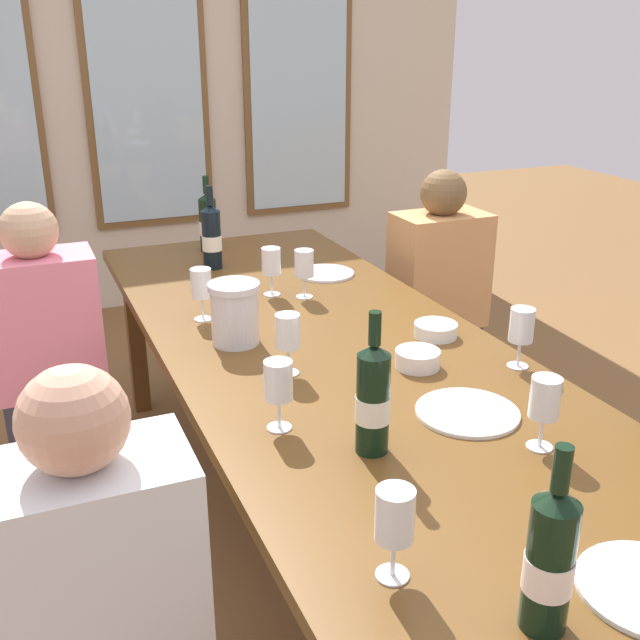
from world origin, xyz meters
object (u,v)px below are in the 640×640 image
at_px(wine_glass_1, 288,333).
at_px(white_plate_2, 467,412).
at_px(wine_bottle_3, 208,222).
at_px(wine_glass_6, 304,266).
at_px(wine_glass_7, 545,401).
at_px(seated_person_1, 437,307).
at_px(tasting_bowl_1, 418,359).
at_px(wine_glass_4, 271,264).
at_px(metal_pitcher, 235,313).
at_px(wine_glass_5, 522,327).
at_px(tasting_bowl_0, 436,330).
at_px(seated_person_0, 48,367).
at_px(wine_bottle_2, 373,399).
at_px(dining_table, 335,368).
at_px(white_plate_0, 325,273).
at_px(wine_glass_2, 395,517).
at_px(wine_glass_3, 278,382).
at_px(wine_bottle_0, 550,560).
at_px(wine_glass_0, 201,284).
at_px(wine_bottle_1, 212,237).

bearing_deg(wine_glass_1, white_plate_2, -50.47).
distance_m(wine_bottle_3, wine_glass_6, 0.75).
bearing_deg(wine_glass_7, seated_person_1, 67.04).
bearing_deg(seated_person_1, wine_bottle_3, 149.86).
xyz_separation_m(tasting_bowl_1, wine_glass_4, (-0.17, 0.75, 0.09)).
relative_size(metal_pitcher, wine_glass_5, 1.09).
distance_m(tasting_bowl_0, seated_person_0, 1.35).
xyz_separation_m(wine_glass_4, wine_glass_5, (0.43, -0.85, 0.00)).
distance_m(white_plate_2, wine_glass_4, 1.05).
relative_size(wine_bottle_2, wine_glass_4, 1.91).
height_order(tasting_bowl_1, seated_person_1, seated_person_1).
distance_m(dining_table, wine_glass_5, 0.56).
height_order(wine_glass_1, wine_glass_7, same).
bearing_deg(white_plate_0, wine_glass_2, -109.43).
relative_size(wine_bottle_3, wine_glass_3, 1.86).
relative_size(wine_bottle_0, wine_bottle_3, 1.01).
distance_m(wine_bottle_2, wine_glass_2, 0.42).
distance_m(white_plate_0, seated_person_0, 1.07).
bearing_deg(seated_person_1, tasting_bowl_0, -122.29).
bearing_deg(wine_glass_7, wine_glass_6, 95.31).
height_order(wine_bottle_0, wine_glass_6, wine_bottle_0).
height_order(dining_table, wine_glass_4, wine_glass_4).
height_order(wine_bottle_0, wine_glass_0, wine_bottle_0).
height_order(tasting_bowl_0, seated_person_1, seated_person_1).
xyz_separation_m(wine_glass_7, seated_person_1, (0.59, 1.40, -0.33)).
relative_size(tasting_bowl_0, wine_glass_1, 0.77).
xyz_separation_m(white_plate_0, tasting_bowl_0, (0.06, -0.72, 0.02)).
bearing_deg(wine_bottle_1, metal_pitcher, -100.37).
relative_size(metal_pitcher, wine_glass_2, 1.09).
distance_m(wine_bottle_0, seated_person_0, 1.98).
bearing_deg(wine_glass_3, wine_glass_0, 88.73).
relative_size(wine_glass_4, wine_glass_5, 1.00).
height_order(wine_bottle_0, wine_glass_3, wine_bottle_0).
bearing_deg(wine_glass_6, metal_pitcher, -138.51).
bearing_deg(dining_table, wine_glass_4, 91.09).
xyz_separation_m(wine_glass_3, wine_glass_7, (0.51, -0.31, -0.00)).
distance_m(wine_bottle_2, wine_glass_6, 1.06).
xyz_separation_m(white_plate_2, seated_person_1, (0.66, 1.20, -0.22)).
relative_size(metal_pitcher, wine_bottle_1, 0.58).
xyz_separation_m(white_plate_0, wine_glass_0, (-0.56, -0.29, 0.12)).
distance_m(dining_table, wine_bottle_3, 1.21).
relative_size(wine_glass_4, wine_glass_6, 1.00).
relative_size(dining_table, wine_bottle_0, 8.49).
bearing_deg(wine_glass_3, white_plate_0, 61.59).
bearing_deg(wine_glass_2, tasting_bowl_1, 57.35).
height_order(wine_bottle_2, wine_bottle_3, wine_bottle_2).
relative_size(wine_bottle_2, tasting_bowl_1, 2.62).
bearing_deg(wine_glass_1, metal_pitcher, 104.37).
bearing_deg(metal_pitcher, tasting_bowl_1, -41.42).
distance_m(wine_glass_4, seated_person_0, 0.86).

